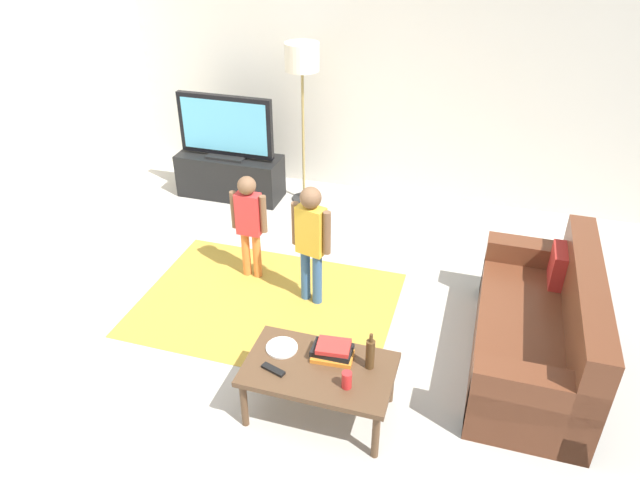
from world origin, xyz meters
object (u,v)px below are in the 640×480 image
(child_center, at_px, (311,235))
(coffee_table, at_px, (319,373))
(tv_stand, at_px, (230,176))
(floor_lamp, at_px, (302,66))
(soda_can, at_px, (347,380))
(book_stack, at_px, (333,351))
(tv_remote, at_px, (273,370))
(child_near_tv, at_px, (249,218))
(tv, at_px, (225,127))
(bottle, at_px, (370,354))
(couch, at_px, (543,334))
(plate, at_px, (282,348))

(child_center, distance_m, coffee_table, 1.33)
(tv_stand, xyz_separation_m, floor_lamp, (0.85, 0.15, 1.30))
(tv_stand, bearing_deg, soda_can, -54.15)
(book_stack, bearing_deg, tv_remote, -144.28)
(child_near_tv, bearing_deg, tv_remote, -62.45)
(child_near_tv, bearing_deg, tv, 121.06)
(tv_remote, bearing_deg, tv, 137.20)
(floor_lamp, distance_m, soda_can, 3.60)
(book_stack, bearing_deg, floor_lamp, 111.77)
(coffee_table, relative_size, book_stack, 3.45)
(tv, bearing_deg, coffee_table, -55.73)
(child_center, bearing_deg, tv_remote, -83.12)
(child_center, relative_size, bottle, 3.94)
(child_center, xyz_separation_m, book_stack, (0.50, -1.10, -0.19))
(child_near_tv, xyz_separation_m, coffee_table, (1.09, -1.43, -0.24))
(tv_remote, bearing_deg, couch, 49.51)
(floor_lamp, xyz_separation_m, coffee_table, (1.11, -3.05, -1.17))
(floor_lamp, xyz_separation_m, plate, (0.81, -2.95, -1.12))
(tv_remote, distance_m, soda_can, 0.50)
(floor_lamp, height_order, plate, floor_lamp)
(child_near_tv, height_order, bottle, child_near_tv)
(tv_stand, bearing_deg, plate, -59.31)
(coffee_table, bearing_deg, floor_lamp, 110.01)
(floor_lamp, bearing_deg, child_center, -69.90)
(child_near_tv, relative_size, book_stack, 3.51)
(soda_can, bearing_deg, child_near_tv, 130.18)
(couch, distance_m, soda_can, 1.65)
(plate, bearing_deg, coffee_table, -18.45)
(plate, bearing_deg, floor_lamp, 105.37)
(tv, bearing_deg, tv_remote, -60.72)
(coffee_table, height_order, plate, plate)
(floor_lamp, bearing_deg, tv, -168.49)
(tv, height_order, soda_can, tv)
(coffee_table, xyz_separation_m, plate, (-0.30, 0.10, 0.06))
(tv_stand, bearing_deg, tv, -90.00)
(tv, bearing_deg, floor_lamp, 11.51)
(tv_stand, distance_m, floor_lamp, 1.56)
(bottle, height_order, tv_remote, bottle)
(coffee_table, distance_m, book_stack, 0.17)
(child_center, distance_m, bottle, 1.36)
(tv, distance_m, book_stack, 3.43)
(floor_lamp, distance_m, coffee_table, 3.45)
(floor_lamp, relative_size, bottle, 6.34)
(soda_can, xyz_separation_m, plate, (-0.52, 0.22, -0.05))
(tv, xyz_separation_m, soda_can, (2.18, -2.99, -0.37))
(tv_stand, relative_size, coffee_table, 1.20)
(book_stack, bearing_deg, couch, 30.53)
(soda_can, bearing_deg, coffee_table, 151.39)
(tv_stand, xyz_separation_m, tv_remote, (1.68, -3.01, 0.19))
(floor_lamp, relative_size, soda_can, 14.83)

